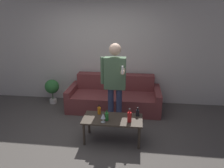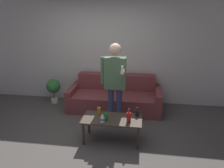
# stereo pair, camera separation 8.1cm
# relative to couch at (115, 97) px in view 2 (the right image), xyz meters

# --- Properties ---
(ground_plane) EXTENTS (16.00, 16.00, 0.00)m
(ground_plane) POSITION_rel_couch_xyz_m (-0.37, -1.54, -0.28)
(ground_plane) COLOR #514C47
(wall_back) EXTENTS (8.00, 0.06, 2.70)m
(wall_back) POSITION_rel_couch_xyz_m (-0.37, 0.49, 1.07)
(wall_back) COLOR silver
(wall_back) RESTS_ON ground_plane
(couch) EXTENTS (2.18, 0.93, 0.79)m
(couch) POSITION_rel_couch_xyz_m (0.00, 0.00, 0.00)
(couch) COLOR brown
(couch) RESTS_ON ground_plane
(coffee_table) EXTENTS (1.07, 0.51, 0.45)m
(coffee_table) POSITION_rel_couch_xyz_m (0.13, -1.41, 0.12)
(coffee_table) COLOR #3D3328
(coffee_table) RESTS_ON ground_plane
(bottle_orange) EXTENTS (0.06, 0.06, 0.17)m
(bottle_orange) POSITION_rel_couch_xyz_m (0.57, -1.27, 0.24)
(bottle_orange) COLOR black
(bottle_orange) RESTS_ON coffee_table
(bottle_green) EXTENTS (0.06, 0.06, 0.19)m
(bottle_green) POSITION_rel_couch_xyz_m (0.04, -1.50, 0.25)
(bottle_green) COLOR #23752D
(bottle_green) RESTS_ON coffee_table
(bottle_dark) EXTENTS (0.06, 0.06, 0.18)m
(bottle_dark) POSITION_rel_couch_xyz_m (-0.14, -1.27, 0.24)
(bottle_dark) COLOR orange
(bottle_dark) RESTS_ON coffee_table
(bottle_yellow) EXTENTS (0.07, 0.07, 0.25)m
(bottle_yellow) POSITION_rel_couch_xyz_m (0.43, -1.51, 0.27)
(bottle_yellow) COLOR #B21E1E
(bottle_yellow) RESTS_ON coffee_table
(wine_glass_near) EXTENTS (0.08, 0.08, 0.16)m
(wine_glass_near) POSITION_rel_couch_xyz_m (-0.02, -1.57, 0.28)
(wine_glass_near) COLOR silver
(wine_glass_near) RESTS_ON coffee_table
(person_standing_front) EXTENTS (0.49, 0.44, 1.71)m
(person_standing_front) POSITION_rel_couch_xyz_m (0.11, -0.88, 0.74)
(person_standing_front) COLOR navy
(person_standing_front) RESTS_ON ground_plane
(potted_plant) EXTENTS (0.36, 0.36, 0.63)m
(potted_plant) POSITION_rel_couch_xyz_m (-1.61, 0.11, 0.14)
(potted_plant) COLOR silver
(potted_plant) RESTS_ON ground_plane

